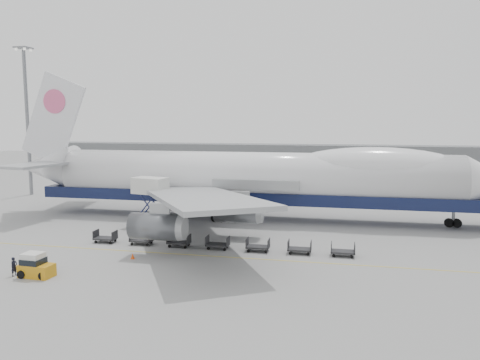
% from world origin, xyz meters
% --- Properties ---
extents(ground, '(260.00, 260.00, 0.00)m').
position_xyz_m(ground, '(0.00, 0.00, 0.00)').
color(ground, gray).
rests_on(ground, ground).
extents(apron_line, '(60.00, 0.15, 0.01)m').
position_xyz_m(apron_line, '(0.00, -6.00, 0.01)').
color(apron_line, gold).
rests_on(apron_line, ground).
extents(hangar, '(110.00, 8.00, 7.00)m').
position_xyz_m(hangar, '(-10.00, 70.00, 3.50)').
color(hangar, slate).
rests_on(hangar, ground).
extents(floodlight_mast, '(2.40, 2.40, 25.43)m').
position_xyz_m(floodlight_mast, '(-42.00, 24.00, 14.27)').
color(floodlight_mast, slate).
rests_on(floodlight_mast, ground).
extents(airliner, '(67.00, 55.30, 19.98)m').
position_xyz_m(airliner, '(0.64, 12.00, 5.62)').
color(airliner, white).
rests_on(airliner, ground).
extents(catering_truck, '(4.92, 3.87, 6.00)m').
position_xyz_m(catering_truck, '(-11.75, 5.52, 3.43)').
color(catering_truck, '#181E4A').
rests_on(catering_truck, ground).
extents(baggage_tug, '(2.85, 1.63, 2.03)m').
position_xyz_m(baggage_tug, '(-13.56, -14.80, 0.90)').
color(baggage_tug, orange).
rests_on(baggage_tug, ground).
extents(ground_worker, '(0.51, 0.66, 1.61)m').
position_xyz_m(ground_worker, '(-15.44, -15.00, 0.81)').
color(ground_worker, black).
rests_on(ground_worker, ground).
extents(traffic_cone, '(0.37, 0.37, 0.54)m').
position_xyz_m(traffic_cone, '(-7.81, -8.35, 0.25)').
color(traffic_cone, '#E5460C').
rests_on(traffic_cone, ground).
extents(dolly_0, '(2.30, 1.35, 1.30)m').
position_xyz_m(dolly_0, '(-13.24, -3.39, 0.53)').
color(dolly_0, '#2D2D30').
rests_on(dolly_0, ground).
extents(dolly_1, '(2.30, 1.35, 1.30)m').
position_xyz_m(dolly_1, '(-9.08, -3.39, 0.53)').
color(dolly_1, '#2D2D30').
rests_on(dolly_1, ground).
extents(dolly_2, '(2.30, 1.35, 1.30)m').
position_xyz_m(dolly_2, '(-4.92, -3.39, 0.53)').
color(dolly_2, '#2D2D30').
rests_on(dolly_2, ground).
extents(dolly_3, '(2.30, 1.35, 1.30)m').
position_xyz_m(dolly_3, '(-0.77, -3.39, 0.53)').
color(dolly_3, '#2D2D30').
rests_on(dolly_3, ground).
extents(dolly_4, '(2.30, 1.35, 1.30)m').
position_xyz_m(dolly_4, '(3.39, -3.39, 0.53)').
color(dolly_4, '#2D2D30').
rests_on(dolly_4, ground).
extents(dolly_5, '(2.30, 1.35, 1.30)m').
position_xyz_m(dolly_5, '(7.54, -3.39, 0.53)').
color(dolly_5, '#2D2D30').
rests_on(dolly_5, ground).
extents(dolly_6, '(2.30, 1.35, 1.30)m').
position_xyz_m(dolly_6, '(11.70, -3.39, 0.53)').
color(dolly_6, '#2D2D30').
rests_on(dolly_6, ground).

